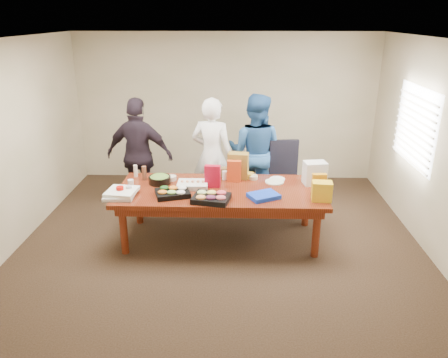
{
  "coord_description": "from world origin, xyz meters",
  "views": [
    {
      "loc": [
        0.23,
        -5.43,
        2.97
      ],
      "look_at": [
        0.04,
        0.1,
        0.86
      ],
      "focal_mm": 34.63,
      "sensor_mm": 36.0,
      "label": 1
    }
  ],
  "objects_px": {
    "office_chair": "(284,180)",
    "salad_bowl": "(160,180)",
    "conference_table": "(221,214)",
    "person_right": "(255,152)",
    "sheet_cake": "(193,185)",
    "person_center": "(212,156)"
  },
  "relations": [
    {
      "from": "conference_table",
      "to": "person_center",
      "type": "distance_m",
      "value": 1.12
    },
    {
      "from": "person_right",
      "to": "salad_bowl",
      "type": "bearing_deg",
      "value": 52.31
    },
    {
      "from": "conference_table",
      "to": "salad_bowl",
      "type": "bearing_deg",
      "value": 167.72
    },
    {
      "from": "conference_table",
      "to": "sheet_cake",
      "type": "relative_size",
      "value": 6.8
    },
    {
      "from": "sheet_cake",
      "to": "person_right",
      "type": "bearing_deg",
      "value": 50.64
    },
    {
      "from": "sheet_cake",
      "to": "salad_bowl",
      "type": "xyz_separation_m",
      "value": [
        -0.48,
        0.13,
        0.01
      ]
    },
    {
      "from": "conference_table",
      "to": "office_chair",
      "type": "height_order",
      "value": "office_chair"
    },
    {
      "from": "office_chair",
      "to": "salad_bowl",
      "type": "xyz_separation_m",
      "value": [
        -1.82,
        -0.71,
        0.26
      ]
    },
    {
      "from": "person_center",
      "to": "salad_bowl",
      "type": "height_order",
      "value": "person_center"
    },
    {
      "from": "person_right",
      "to": "sheet_cake",
      "type": "bearing_deg",
      "value": 68.14
    },
    {
      "from": "person_right",
      "to": "salad_bowl",
      "type": "height_order",
      "value": "person_right"
    },
    {
      "from": "person_center",
      "to": "office_chair",
      "type": "bearing_deg",
      "value": -168.19
    },
    {
      "from": "conference_table",
      "to": "person_center",
      "type": "bearing_deg",
      "value": 99.96
    },
    {
      "from": "conference_table",
      "to": "sheet_cake",
      "type": "bearing_deg",
      "value": 172.02
    },
    {
      "from": "conference_table",
      "to": "person_center",
      "type": "xyz_separation_m",
      "value": [
        -0.17,
        0.97,
        0.54
      ]
    },
    {
      "from": "office_chair",
      "to": "salad_bowl",
      "type": "relative_size",
      "value": 3.51
    },
    {
      "from": "conference_table",
      "to": "sheet_cake",
      "type": "height_order",
      "value": "sheet_cake"
    },
    {
      "from": "person_right",
      "to": "sheet_cake",
      "type": "distance_m",
      "value": 1.42
    },
    {
      "from": "conference_table",
      "to": "office_chair",
      "type": "bearing_deg",
      "value": 43.26
    },
    {
      "from": "conference_table",
      "to": "person_right",
      "type": "distance_m",
      "value": 1.37
    },
    {
      "from": "sheet_cake",
      "to": "salad_bowl",
      "type": "height_order",
      "value": "salad_bowl"
    },
    {
      "from": "person_right",
      "to": "sheet_cake",
      "type": "relative_size",
      "value": 4.5
    }
  ]
}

